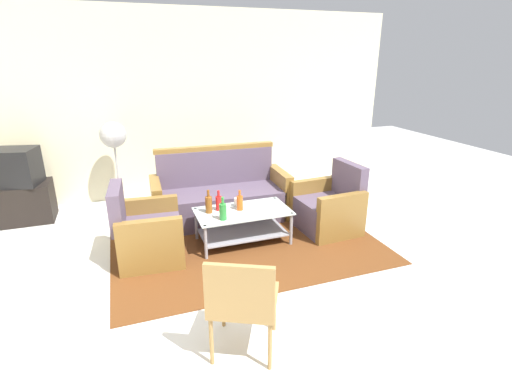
# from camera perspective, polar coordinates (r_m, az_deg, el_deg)

# --- Properties ---
(ground_plane) EXTENTS (14.00, 14.00, 0.00)m
(ground_plane) POSITION_cam_1_polar(r_m,az_deg,el_deg) (3.87, 1.68, -13.64)
(ground_plane) COLOR white
(wall_back) EXTENTS (6.52, 0.12, 2.80)m
(wall_back) POSITION_cam_1_polar(r_m,az_deg,el_deg) (6.22, -8.76, 12.81)
(wall_back) COLOR beige
(wall_back) RESTS_ON ground
(rug) EXTENTS (3.07, 2.29, 0.01)m
(rug) POSITION_cam_1_polar(r_m,az_deg,el_deg) (4.68, -1.78, -7.22)
(rug) COLOR brown
(rug) RESTS_ON ground
(couch) EXTENTS (1.83, 0.81, 0.96)m
(couch) POSITION_cam_1_polar(r_m,az_deg,el_deg) (5.19, -5.31, -0.76)
(couch) COLOR #5B4C60
(couch) RESTS_ON rug
(armchair_left) EXTENTS (0.75, 0.81, 0.85)m
(armchair_left) POSITION_cam_1_polar(r_m,az_deg,el_deg) (4.35, -15.94, -6.10)
(armchair_left) COLOR #5B4C60
(armchair_left) RESTS_ON rug
(armchair_right) EXTENTS (0.74, 0.80, 0.85)m
(armchair_right) POSITION_cam_1_polar(r_m,az_deg,el_deg) (4.95, 10.82, -2.44)
(armchair_right) COLOR #5B4C60
(armchair_right) RESTS_ON rug
(coffee_table) EXTENTS (1.10, 0.60, 0.40)m
(coffee_table) POSITION_cam_1_polar(r_m,az_deg,el_deg) (4.54, -1.97, -4.41)
(coffee_table) COLOR silver
(coffee_table) RESTS_ON rug
(bottle_brown) EXTENTS (0.08, 0.08, 0.28)m
(bottle_brown) POSITION_cam_1_polar(r_m,az_deg,el_deg) (4.42, -7.07, -1.81)
(bottle_brown) COLOR brown
(bottle_brown) RESTS_ON coffee_table
(bottle_green) EXTENTS (0.08, 0.08, 0.26)m
(bottle_green) POSITION_cam_1_polar(r_m,az_deg,el_deg) (4.22, -4.96, -2.86)
(bottle_green) COLOR #2D8C38
(bottle_green) RESTS_ON coffee_table
(bottle_orange) EXTENTS (0.07, 0.07, 0.24)m
(bottle_orange) POSITION_cam_1_polar(r_m,az_deg,el_deg) (4.47, -2.43, -1.57)
(bottle_orange) COLOR #D85919
(bottle_orange) RESTS_ON coffee_table
(bottle_red) EXTENTS (0.07, 0.07, 0.24)m
(bottle_red) POSITION_cam_1_polar(r_m,az_deg,el_deg) (4.48, -5.58, -1.61)
(bottle_red) COLOR red
(bottle_red) RESTS_ON coffee_table
(cup) EXTENTS (0.08, 0.08, 0.10)m
(cup) POSITION_cam_1_polar(r_m,az_deg,el_deg) (4.60, -2.79, -1.53)
(cup) COLOR silver
(cup) RESTS_ON coffee_table
(tv_stand) EXTENTS (0.80, 0.50, 0.52)m
(tv_stand) POSITION_cam_1_polar(r_m,az_deg,el_deg) (6.01, -31.72, -1.41)
(tv_stand) COLOR black
(tv_stand) RESTS_ON ground
(television) EXTENTS (0.68, 0.56, 0.48)m
(television) POSITION_cam_1_polar(r_m,az_deg,el_deg) (5.88, -32.58, 3.15)
(television) COLOR black
(television) RESTS_ON tv_stand
(pedestal_fan) EXTENTS (0.36, 0.36, 1.27)m
(pedestal_fan) POSITION_cam_1_polar(r_m,az_deg,el_deg) (5.71, -20.47, 7.26)
(pedestal_fan) COLOR #2D2D33
(pedestal_fan) RESTS_ON ground
(wicker_chair) EXTENTS (0.64, 0.64, 0.84)m
(wicker_chair) POSITION_cam_1_polar(r_m,az_deg,el_deg) (2.82, -2.03, -15.61)
(wicker_chair) COLOR #AD844C
(wicker_chair) RESTS_ON ground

